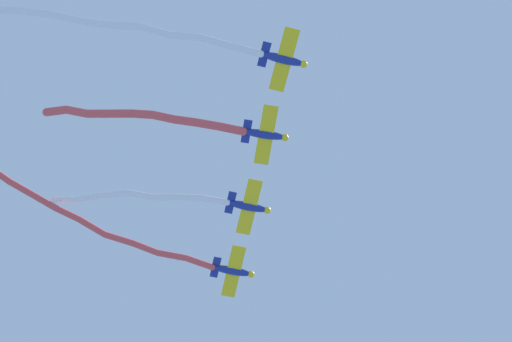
{
  "coord_description": "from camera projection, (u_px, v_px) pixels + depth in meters",
  "views": [
    {
      "loc": [
        27.38,
        -9.04,
        2.23
      ],
      "look_at": [
        -2.29,
        5.01,
        77.31
      ],
      "focal_mm": 58.16,
      "sensor_mm": 36.0,
      "label": 1
    }
  ],
  "objects": [
    {
      "name": "airplane_lead",
      "position": [
        284.0,
        59.0,
        77.23
      ],
      "size": [
        6.31,
        4.78,
        1.56
      ],
      "rotation": [
        0.0,
        0.0,
        1.37
      ],
      "color": "navy"
    },
    {
      "name": "smoke_trail_lead",
      "position": [
        127.0,
        28.0,
        76.41
      ],
      "size": [
        7.75,
        24.73,
        1.47
      ],
      "color": "white"
    },
    {
      "name": "airplane_left_wing",
      "position": [
        266.0,
        135.0,
        80.56
      ],
      "size": [
        6.31,
        4.82,
        1.56
      ],
      "rotation": [
        0.0,
        0.0,
        1.29
      ],
      "color": "navy"
    },
    {
      "name": "smoke_trail_left_wing",
      "position": [
        142.0,
        117.0,
        81.91
      ],
      "size": [
        9.01,
        19.11,
        5.04
      ],
      "color": "#DB4C4C"
    },
    {
      "name": "airplane_right_wing",
      "position": [
        249.0,
        207.0,
        83.35
      ],
      "size": [
        6.31,
        4.8,
        1.56
      ],
      "rotation": [
        0.0,
        0.0,
        1.35
      ],
      "color": "navy"
    },
    {
      "name": "smoke_trail_right_wing",
      "position": [
        140.0,
        197.0,
        83.84
      ],
      "size": [
        8.85,
        16.47,
        2.52
      ],
      "color": "white"
    },
    {
      "name": "airplane_slot",
      "position": [
        233.0,
        271.0,
        86.69
      ],
      "size": [
        6.31,
        4.8,
        1.56
      ],
      "rotation": [
        0.0,
        0.0,
        1.34
      ],
      "color": "navy"
    },
    {
      "name": "smoke_trail_slot",
      "position": [
        86.0,
        217.0,
        84.25
      ],
      "size": [
        3.57,
        28.52,
        1.55
      ],
      "color": "#DB4C4C"
    }
  ]
}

